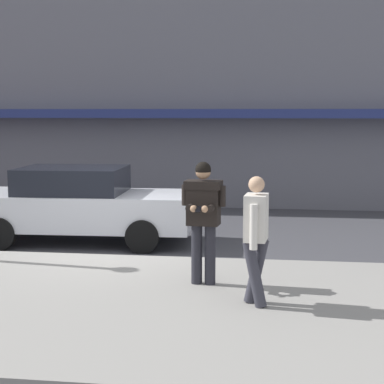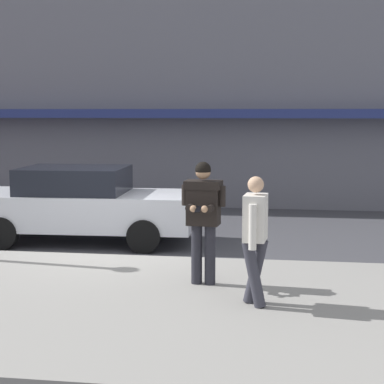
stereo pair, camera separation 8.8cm
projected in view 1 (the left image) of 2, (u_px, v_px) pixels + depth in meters
ground_plane at (111, 260)px, 11.58m from camera, size 80.00×80.00×0.00m
sidewalk at (127, 305)px, 8.64m from camera, size 32.00×5.30×0.14m
curb_paint_line at (166, 260)px, 11.49m from camera, size 28.00×0.12×0.01m
storefront_facade at (215, 26)px, 19.14m from camera, size 28.00×4.70×10.38m
parked_sedan_mid at (80, 204)px, 13.01m from camera, size 4.57×2.07×1.54m
man_texting_on_phone at (203, 209)px, 9.29m from camera, size 0.65×0.60×1.81m
pedestrian_in_light_coat at (256, 232)px, 8.30m from camera, size 0.35×0.60×1.70m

